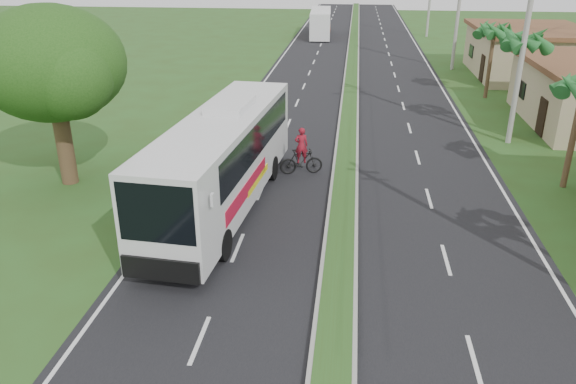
# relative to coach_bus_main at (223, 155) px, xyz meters

# --- Properties ---
(ground) EXTENTS (180.00, 180.00, 0.00)m
(ground) POSITION_rel_coach_bus_main_xyz_m (4.64, -8.26, -2.19)
(ground) COLOR #2F4A1B
(ground) RESTS_ON ground
(road_asphalt) EXTENTS (14.00, 160.00, 0.02)m
(road_asphalt) POSITION_rel_coach_bus_main_xyz_m (4.64, 11.74, -2.18)
(road_asphalt) COLOR black
(road_asphalt) RESTS_ON ground
(median_strip) EXTENTS (1.20, 160.00, 0.18)m
(median_strip) POSITION_rel_coach_bus_main_xyz_m (4.64, 11.74, -2.09)
(median_strip) COLOR gray
(median_strip) RESTS_ON ground
(lane_edge_left) EXTENTS (0.12, 160.00, 0.01)m
(lane_edge_left) POSITION_rel_coach_bus_main_xyz_m (-2.06, 11.74, -2.19)
(lane_edge_left) COLOR silver
(lane_edge_left) RESTS_ON ground
(lane_edge_right) EXTENTS (0.12, 160.00, 0.01)m
(lane_edge_right) POSITION_rel_coach_bus_main_xyz_m (11.34, 11.74, -2.19)
(lane_edge_right) COLOR silver
(lane_edge_right) RESTS_ON ground
(shop_far) EXTENTS (8.60, 11.60, 3.82)m
(shop_far) POSITION_rel_coach_bus_main_xyz_m (18.64, 27.74, -0.26)
(shop_far) COLOR tan
(shop_far) RESTS_ON ground
(palm_verge_c) EXTENTS (2.40, 2.40, 5.85)m
(palm_verge_c) POSITION_rel_coach_bus_main_xyz_m (13.44, 10.74, 2.93)
(palm_verge_c) COLOR #473321
(palm_verge_c) RESTS_ON ground
(palm_verge_d) EXTENTS (2.40, 2.40, 5.25)m
(palm_verge_d) POSITION_rel_coach_bus_main_xyz_m (13.94, 19.74, 2.36)
(palm_verge_d) COLOR #473321
(palm_verge_d) RESTS_ON ground
(shade_tree) EXTENTS (6.30, 6.00, 7.54)m
(shade_tree) POSITION_rel_coach_bus_main_xyz_m (-7.47, 1.76, 2.83)
(shade_tree) COLOR #473321
(shade_tree) RESTS_ON ground
(utility_pole_b) EXTENTS (3.20, 0.28, 12.00)m
(utility_pole_b) POSITION_rel_coach_bus_main_xyz_m (13.11, 9.74, 4.06)
(utility_pole_b) COLOR gray
(utility_pole_b) RESTS_ON ground
(utility_pole_c) EXTENTS (1.60, 0.28, 11.00)m
(utility_pole_c) POSITION_rel_coach_bus_main_xyz_m (13.14, 29.74, 3.48)
(utility_pole_c) COLOR gray
(utility_pole_c) RESTS_ON ground
(coach_bus_main) EXTENTS (3.57, 12.51, 3.99)m
(coach_bus_main) POSITION_rel_coach_bus_main_xyz_m (0.00, 0.00, 0.00)
(coach_bus_main) COLOR silver
(coach_bus_main) RESTS_ON ground
(coach_bus_far) EXTENTS (2.69, 10.39, 3.00)m
(coach_bus_far) POSITION_rel_coach_bus_main_xyz_m (0.65, 48.60, -0.49)
(coach_bus_far) COLOR white
(coach_bus_far) RESTS_ON ground
(motorcyclist) EXTENTS (2.03, 1.02, 2.20)m
(motorcyclist) POSITION_rel_coach_bus_main_xyz_m (2.64, 3.91, -1.42)
(motorcyclist) COLOR black
(motorcyclist) RESTS_ON ground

